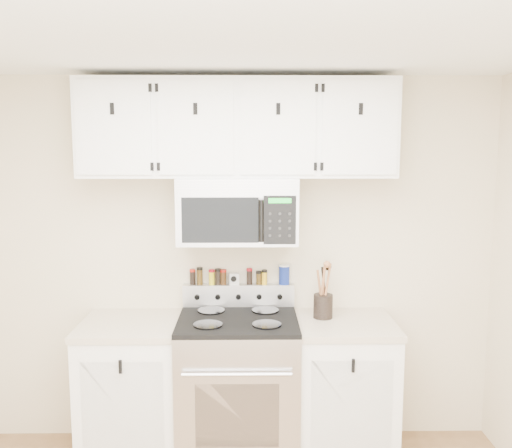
{
  "coord_description": "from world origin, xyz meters",
  "views": [
    {
      "loc": [
        0.07,
        -2.09,
        2.06
      ],
      "look_at": [
        0.12,
        1.45,
        1.55
      ],
      "focal_mm": 40.0,
      "sensor_mm": 36.0,
      "label": 1
    }
  ],
  "objects": [
    {
      "name": "salt_canister",
      "position": [
        0.31,
        1.71,
        1.17
      ],
      "size": [
        0.07,
        0.07,
        0.13
      ],
      "color": "navy",
      "rests_on": "range"
    },
    {
      "name": "spice_jar_1",
      "position": [
        -0.26,
        1.71,
        1.16
      ],
      "size": [
        0.04,
        0.04,
        0.12
      ],
      "color": "#443010",
      "rests_on": "range"
    },
    {
      "name": "utensil_crock",
      "position": [
        0.56,
        1.52,
        1.01
      ],
      "size": [
        0.13,
        0.13,
        0.37
      ],
      "color": "black",
      "rests_on": "base_cabinet_right"
    },
    {
      "name": "back_wall",
      "position": [
        0.0,
        1.75,
        1.25
      ],
      "size": [
        3.5,
        0.01,
        2.5
      ],
      "primitive_type": "cube",
      "color": "beige",
      "rests_on": "floor"
    },
    {
      "name": "range",
      "position": [
        0.0,
        1.43,
        0.49
      ],
      "size": [
        0.76,
        0.65,
        1.1
      ],
      "color": "#B7B7BA",
      "rests_on": "floor"
    },
    {
      "name": "microwave",
      "position": [
        0.0,
        1.55,
        1.63
      ],
      "size": [
        0.76,
        0.44,
        0.42
      ],
      "color": "#9E9EA3",
      "rests_on": "back_wall"
    },
    {
      "name": "spice_jar_5",
      "position": [
        0.07,
        1.71,
        1.16
      ],
      "size": [
        0.04,
        0.04,
        0.11
      ],
      "color": "black",
      "rests_on": "range"
    },
    {
      "name": "spice_jar_3",
      "position": [
        -0.14,
        1.71,
        1.15
      ],
      "size": [
        0.04,
        0.04,
        0.11
      ],
      "color": "black",
      "rests_on": "range"
    },
    {
      "name": "spice_jar_4",
      "position": [
        -0.1,
        1.71,
        1.15
      ],
      "size": [
        0.04,
        0.04,
        0.1
      ],
      "color": "#38210D",
      "rests_on": "range"
    },
    {
      "name": "kitchen_timer",
      "position": [
        -0.03,
        1.71,
        1.14
      ],
      "size": [
        0.08,
        0.07,
        0.08
      ],
      "primitive_type": "cube",
      "rotation": [
        0.0,
        0.0,
        0.24
      ],
      "color": "silver",
      "rests_on": "range"
    },
    {
      "name": "spice_jar_0",
      "position": [
        -0.31,
        1.71,
        1.15
      ],
      "size": [
        0.04,
        0.04,
        0.1
      ],
      "color": "black",
      "rests_on": "range"
    },
    {
      "name": "spice_jar_6",
      "position": [
        0.14,
        1.71,
        1.15
      ],
      "size": [
        0.04,
        0.04,
        0.09
      ],
      "color": "#433110",
      "rests_on": "range"
    },
    {
      "name": "spice_jar_2",
      "position": [
        -0.18,
        1.71,
        1.15
      ],
      "size": [
        0.04,
        0.04,
        0.1
      ],
      "color": "gold",
      "rests_on": "range"
    },
    {
      "name": "base_cabinet_right",
      "position": [
        0.69,
        1.45,
        0.46
      ],
      "size": [
        0.64,
        0.62,
        0.92
      ],
      "color": "white",
      "rests_on": "floor"
    },
    {
      "name": "ceiling",
      "position": [
        0.0,
        0.0,
        2.5
      ],
      "size": [
        3.5,
        3.5,
        0.01
      ],
      "primitive_type": "cube",
      "color": "white",
      "rests_on": "back_wall"
    },
    {
      "name": "upper_cabinets",
      "position": [
        -0.0,
        1.58,
        2.15
      ],
      "size": [
        2.0,
        0.35,
        0.62
      ],
      "color": "white",
      "rests_on": "back_wall"
    },
    {
      "name": "spice_jar_7",
      "position": [
        0.18,
        1.71,
        1.15
      ],
      "size": [
        0.04,
        0.04,
        0.1
      ],
      "color": "yellow",
      "rests_on": "range"
    },
    {
      "name": "base_cabinet_left",
      "position": [
        -0.69,
        1.45,
        0.46
      ],
      "size": [
        0.64,
        0.62,
        0.92
      ],
      "color": "white",
      "rests_on": "floor"
    }
  ]
}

